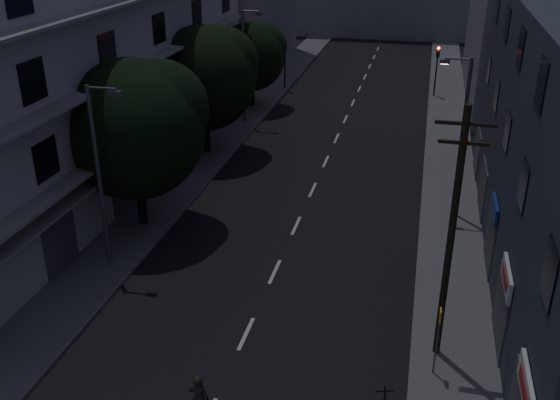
% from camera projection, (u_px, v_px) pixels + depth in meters
% --- Properties ---
extents(ground, '(160.00, 160.00, 0.00)m').
position_uv_depth(ground, '(327.00, 159.00, 39.52)').
color(ground, black).
rests_on(ground, ground).
extents(sidewalk_left, '(3.00, 90.00, 0.15)m').
position_uv_depth(sidewalk_left, '(215.00, 148.00, 41.05)').
color(sidewalk_left, '#565659').
rests_on(sidewalk_left, ground).
extents(sidewalk_right, '(3.00, 90.00, 0.15)m').
position_uv_depth(sidewalk_right, '(449.00, 168.00, 37.92)').
color(sidewalk_right, '#565659').
rests_on(sidewalk_right, ground).
extents(lane_markings, '(0.15, 60.50, 0.01)m').
position_uv_depth(lane_markings, '(341.00, 128.00, 45.03)').
color(lane_markings, beige).
rests_on(lane_markings, ground).
extents(building_left, '(7.00, 36.00, 14.00)m').
position_uv_depth(building_left, '(85.00, 63.00, 32.88)').
color(building_left, '#B5B6B0').
rests_on(building_left, ground).
extents(building_far_right, '(6.00, 20.00, 13.00)m').
position_uv_depth(building_far_right, '(515.00, 19.00, 49.27)').
color(building_far_right, slate).
rests_on(building_far_right, ground).
extents(tree_near, '(6.65, 6.65, 8.20)m').
position_uv_depth(tree_near, '(136.00, 124.00, 28.99)').
color(tree_near, black).
rests_on(tree_near, sidewalk_left).
extents(tree_mid, '(6.49, 6.49, 7.99)m').
position_uv_depth(tree_mid, '(205.00, 74.00, 38.36)').
color(tree_mid, black).
rests_on(tree_mid, sidewalk_left).
extents(tree_far, '(5.26, 5.26, 6.50)m').
position_uv_depth(tree_far, '(252.00, 54.00, 48.16)').
color(tree_far, black).
rests_on(tree_far, sidewalk_left).
extents(traffic_signal_far_right, '(0.28, 0.37, 4.10)m').
position_uv_depth(traffic_signal_far_right, '(437.00, 61.00, 51.16)').
color(traffic_signal_far_right, black).
rests_on(traffic_signal_far_right, sidewalk_right).
extents(traffic_signal_far_left, '(0.28, 0.37, 4.10)m').
position_uv_depth(traffic_signal_far_left, '(285.00, 54.00, 53.33)').
color(traffic_signal_far_left, black).
rests_on(traffic_signal_far_left, sidewalk_left).
extents(street_lamp_left_near, '(1.51, 0.25, 8.00)m').
position_uv_depth(street_lamp_left_near, '(101.00, 170.00, 25.69)').
color(street_lamp_left_near, slate).
rests_on(street_lamp_left_near, sidewalk_left).
extents(street_lamp_right, '(1.51, 0.25, 8.00)m').
position_uv_depth(street_lamp_right, '(460.00, 131.00, 30.24)').
color(street_lamp_right, '#58595F').
rests_on(street_lamp_right, sidewalk_right).
extents(street_lamp_left_far, '(1.51, 0.25, 8.00)m').
position_uv_depth(street_lamp_left_far, '(245.00, 61.00, 44.15)').
color(street_lamp_left_far, slate).
rests_on(street_lamp_left_far, sidewalk_left).
extents(utility_pole, '(1.80, 0.24, 9.00)m').
position_uv_depth(utility_pole, '(451.00, 233.00, 20.06)').
color(utility_pole, black).
rests_on(utility_pole, sidewalk_right).
extents(bus_stop_sign, '(0.06, 0.35, 2.52)m').
position_uv_depth(bus_stop_sign, '(438.00, 330.00, 20.31)').
color(bus_stop_sign, '#595B60').
rests_on(bus_stop_sign, sidewalk_right).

